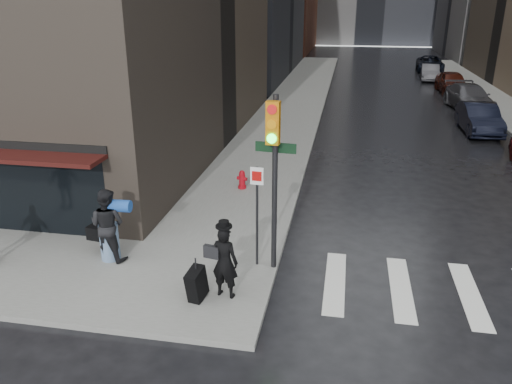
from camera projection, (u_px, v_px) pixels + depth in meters
ground at (189, 289)px, 12.19m from camera, size 140.00×140.00×0.00m
sidewalk_left at (300, 94)px, 36.94m from camera, size 4.00×50.00×0.15m
sidewalk_right at (493, 101)px, 34.66m from camera, size 3.00×50.00×0.15m
crosswalk at (505, 298)px, 11.84m from camera, size 8.50×3.00×0.01m
man_overcoat at (219, 265)px, 11.35m from camera, size 1.16×0.93×1.94m
man_jeans at (108, 224)px, 13.00m from camera, size 1.39×0.89×1.98m
traffic_light at (272, 162)px, 11.83m from camera, size 1.11×0.54×4.46m
fire_hydrant at (242, 180)px, 18.21m from camera, size 0.40×0.30×0.69m
parked_car_2 at (479, 118)px, 26.31m from camera, size 1.67×4.68×1.54m
parked_car_3 at (469, 97)px, 31.95m from camera, size 2.71×5.58×1.56m
parked_car_4 at (452, 82)px, 37.71m from camera, size 2.07×4.76×1.60m
parked_car_5 at (430, 72)px, 43.65m from camera, size 1.85×4.29×1.37m
parked_car_6 at (430, 64)px, 49.26m from camera, size 2.79×5.47×1.48m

